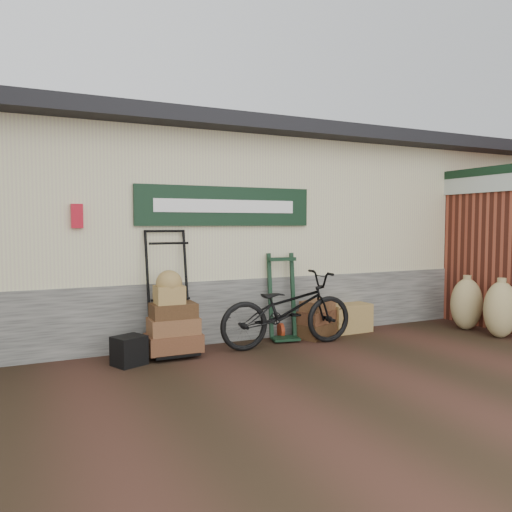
{
  "coord_description": "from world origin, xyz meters",
  "views": [
    {
      "loc": [
        -2.95,
        -5.58,
        1.71
      ],
      "look_at": [
        0.13,
        0.9,
        1.24
      ],
      "focal_mm": 35.0,
      "sensor_mm": 36.0,
      "label": 1
    }
  ],
  "objects_px": {
    "green_barrow": "(283,297)",
    "black_trunk": "(129,351)",
    "bicycle": "(287,305)",
    "wicker_hamper": "(348,317)",
    "porter_trolley": "(169,291)",
    "suitcase_stack": "(317,318)"
  },
  "relations": [
    {
      "from": "green_barrow",
      "to": "wicker_hamper",
      "type": "distance_m",
      "value": 1.27
    },
    {
      "from": "porter_trolley",
      "to": "bicycle",
      "type": "xyz_separation_m",
      "value": [
        1.58,
        -0.31,
        -0.25
      ]
    },
    {
      "from": "green_barrow",
      "to": "bicycle",
      "type": "xyz_separation_m",
      "value": [
        -0.13,
        -0.38,
        -0.06
      ]
    },
    {
      "from": "black_trunk",
      "to": "bicycle",
      "type": "distance_m",
      "value": 2.21
    },
    {
      "from": "suitcase_stack",
      "to": "black_trunk",
      "type": "xyz_separation_m",
      "value": [
        -2.85,
        -0.31,
        -0.1
      ]
    },
    {
      "from": "porter_trolley",
      "to": "green_barrow",
      "type": "distance_m",
      "value": 1.73
    },
    {
      "from": "bicycle",
      "to": "wicker_hamper",
      "type": "bearing_deg",
      "value": -69.56
    },
    {
      "from": "suitcase_stack",
      "to": "bicycle",
      "type": "distance_m",
      "value": 0.8
    },
    {
      "from": "green_barrow",
      "to": "bicycle",
      "type": "bearing_deg",
      "value": -98.51
    },
    {
      "from": "porter_trolley",
      "to": "wicker_hamper",
      "type": "distance_m",
      "value": 2.98
    },
    {
      "from": "green_barrow",
      "to": "bicycle",
      "type": "relative_size",
      "value": 0.64
    },
    {
      "from": "green_barrow",
      "to": "bicycle",
      "type": "height_order",
      "value": "green_barrow"
    },
    {
      "from": "green_barrow",
      "to": "black_trunk",
      "type": "xyz_separation_m",
      "value": [
        -2.31,
        -0.38,
        -0.46
      ]
    },
    {
      "from": "bicycle",
      "to": "black_trunk",
      "type": "bearing_deg",
      "value": 92.58
    },
    {
      "from": "wicker_hamper",
      "to": "black_trunk",
      "type": "relative_size",
      "value": 1.92
    },
    {
      "from": "porter_trolley",
      "to": "suitcase_stack",
      "type": "relative_size",
      "value": 2.63
    },
    {
      "from": "porter_trolley",
      "to": "suitcase_stack",
      "type": "xyz_separation_m",
      "value": [
        2.26,
        -0.0,
        -0.55
      ]
    },
    {
      "from": "green_barrow",
      "to": "black_trunk",
      "type": "height_order",
      "value": "green_barrow"
    },
    {
      "from": "green_barrow",
      "to": "wicker_hamper",
      "type": "bearing_deg",
      "value": 12.75
    },
    {
      "from": "green_barrow",
      "to": "black_trunk",
      "type": "distance_m",
      "value": 2.38
    },
    {
      "from": "wicker_hamper",
      "to": "bicycle",
      "type": "height_order",
      "value": "bicycle"
    },
    {
      "from": "porter_trolley",
      "to": "suitcase_stack",
      "type": "height_order",
      "value": "porter_trolley"
    }
  ]
}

